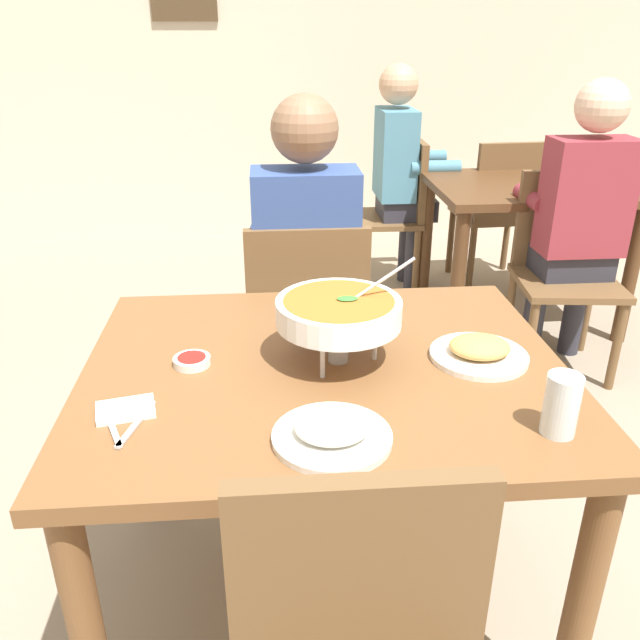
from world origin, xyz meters
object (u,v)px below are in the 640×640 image
Objects in this scene: dining_table_main at (325,403)px; diner_main at (305,259)px; drink_glass at (561,408)px; chair_bg_left at (397,206)px; patron_bg_middle at (580,212)px; dining_table_far at (527,209)px; chair_bg_middle at (564,260)px; appetizer_plate at (479,351)px; sauce_dish at (192,361)px; chair_bg_right at (501,206)px; curry_bowl at (339,312)px; rice_plate at (332,432)px; patron_bg_left at (401,167)px; chair_diner_main at (306,324)px.

diner_main is (0.00, 0.79, 0.10)m from dining_table_main.
drink_glass is 0.14× the size of chair_bg_left.
drink_glass is at bearing -94.32° from chair_bg_left.
patron_bg_middle reaches higher than chair_bg_left.
dining_table_main is 1.16× the size of dining_table_far.
chair_bg_middle is at bearing 47.85° from dining_table_main.
drink_glass reaches higher than appetizer_plate.
chair_bg_right reaches higher than sauce_dish.
appetizer_plate is 0.33m from drink_glass.
curry_bowl is at bearing -122.96° from dining_table_far.
rice_plate is at bearing -119.75° from dining_table_far.
chair_bg_left is at bearing -172.38° from patron_bg_left.
chair_bg_middle is at bearing 24.67° from diner_main.
appetizer_plate is 0.18× the size of patron_bg_middle.
appetizer_plate is 0.18× the size of patron_bg_left.
dining_table_far is at bearing 89.93° from chair_bg_middle.
patron_bg_middle reaches higher than drink_glass.
chair_bg_middle is (1.23, 1.36, -0.13)m from dining_table_main.
sauce_dish is (-0.32, -0.74, 0.26)m from chair_diner_main.
dining_table_far is 0.54m from patron_bg_middle.
drink_glass is at bearing -68.43° from diner_main.
dining_table_main is 1.29× the size of chair_bg_left.
appetizer_plate is at bearing -114.53° from dining_table_far.
dining_table_main is 2.47m from patron_bg_left.
dining_table_main is at bearing -132.15° from chair_bg_middle.
patron_bg_middle is at bearing 63.90° from drink_glass.
dining_table_main is 0.34m from sauce_dish.
drink_glass is 0.10× the size of patron_bg_middle.
drink_glass reaches higher than rice_plate.
diner_main is at bearing -112.16° from chair_bg_left.
dining_table_main is 4.83× the size of appetizer_plate.
drink_glass is at bearing -109.83° from dining_table_far.
diner_main is 1.31× the size of dining_table_far.
sauce_dish is at bearing -112.55° from patron_bg_left.
patron_bg_middle is (1.25, 0.57, 0.24)m from chair_diner_main.
sauce_dish is (-0.31, 0.34, -0.01)m from rice_plate.
appetizer_plate reaches higher than dining_table_far.
curry_bowl reaches higher than appetizer_plate.
patron_bg_middle reaches higher than chair_diner_main.
chair_diner_main is 0.69× the size of patron_bg_left.
chair_bg_left reaches higher than rice_plate.
chair_bg_right is 0.69× the size of patron_bg_middle.
appetizer_plate is at bearing -110.78° from chair_bg_right.
chair_diner_main reaches higher than drink_glass.
chair_bg_right is (1.23, 2.31, -0.37)m from curry_bowl.
dining_table_far is (1.24, 2.17, -0.15)m from rice_plate.
appetizer_plate is 0.27× the size of chair_bg_right.
chair_bg_right is (0.82, 2.65, -0.30)m from drink_glass.
curry_bowl is 0.25× the size of patron_bg_middle.
curry_bowl is at bearing -87.39° from chair_diner_main.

